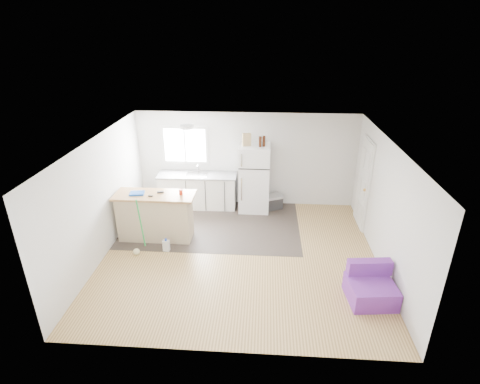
{
  "coord_description": "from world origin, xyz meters",
  "views": [
    {
      "loc": [
        0.45,
        -6.46,
        4.33
      ],
      "look_at": [
        -0.04,
        0.7,
        1.1
      ],
      "focal_mm": 28.0,
      "sensor_mm": 36.0,
      "label": 1
    }
  ],
  "objects_px": {
    "bottle_right": "(264,141)",
    "cardboard_box": "(247,140)",
    "mop": "(138,244)",
    "kitchen_cabinets": "(198,190)",
    "purple_seat": "(370,288)",
    "refrigerator": "(254,178)",
    "blue_tray": "(137,193)",
    "cleaner_jug": "(166,245)",
    "cooler": "(272,202)",
    "red_cup": "(181,192)",
    "bottle_left": "(260,142)",
    "peninsula": "(155,216)"
  },
  "relations": [
    {
      "from": "red_cup",
      "to": "blue_tray",
      "type": "xyz_separation_m",
      "value": [
        -0.93,
        -0.04,
        -0.04
      ]
    },
    {
      "from": "cooler",
      "to": "cardboard_box",
      "type": "xyz_separation_m",
      "value": [
        -0.67,
        -0.08,
        1.65
      ]
    },
    {
      "from": "bottle_right",
      "to": "cardboard_box",
      "type": "bearing_deg",
      "value": 176.85
    },
    {
      "from": "bottle_right",
      "to": "cleaner_jug",
      "type": "bearing_deg",
      "value": -134.11
    },
    {
      "from": "blue_tray",
      "to": "bottle_right",
      "type": "height_order",
      "value": "bottle_right"
    },
    {
      "from": "peninsula",
      "to": "mop",
      "type": "distance_m",
      "value": 0.77
    },
    {
      "from": "refrigerator",
      "to": "mop",
      "type": "height_order",
      "value": "refrigerator"
    },
    {
      "from": "red_cup",
      "to": "bottle_left",
      "type": "bearing_deg",
      "value": 41.39
    },
    {
      "from": "peninsula",
      "to": "bottle_left",
      "type": "bearing_deg",
      "value": 33.62
    },
    {
      "from": "cooler",
      "to": "mop",
      "type": "relative_size",
      "value": 0.45
    },
    {
      "from": "red_cup",
      "to": "blue_tray",
      "type": "height_order",
      "value": "red_cup"
    },
    {
      "from": "cooler",
      "to": "red_cup",
      "type": "relative_size",
      "value": 4.73
    },
    {
      "from": "purple_seat",
      "to": "red_cup",
      "type": "height_order",
      "value": "red_cup"
    },
    {
      "from": "red_cup",
      "to": "bottle_right",
      "type": "height_order",
      "value": "bottle_right"
    },
    {
      "from": "kitchen_cabinets",
      "to": "refrigerator",
      "type": "relative_size",
      "value": 1.18
    },
    {
      "from": "peninsula",
      "to": "purple_seat",
      "type": "distance_m",
      "value": 4.56
    },
    {
      "from": "mop",
      "to": "blue_tray",
      "type": "bearing_deg",
      "value": 93.34
    },
    {
      "from": "purple_seat",
      "to": "cardboard_box",
      "type": "relative_size",
      "value": 2.77
    },
    {
      "from": "refrigerator",
      "to": "cooler",
      "type": "bearing_deg",
      "value": 7.41
    },
    {
      "from": "peninsula",
      "to": "bottle_right",
      "type": "relative_size",
      "value": 6.84
    },
    {
      "from": "cardboard_box",
      "to": "bottle_left",
      "type": "distance_m",
      "value": 0.33
    },
    {
      "from": "kitchen_cabinets",
      "to": "mop",
      "type": "height_order",
      "value": "mop"
    },
    {
      "from": "cardboard_box",
      "to": "red_cup",
      "type": "bearing_deg",
      "value": -131.06
    },
    {
      "from": "kitchen_cabinets",
      "to": "bottle_left",
      "type": "bearing_deg",
      "value": -6.37
    },
    {
      "from": "purple_seat",
      "to": "blue_tray",
      "type": "xyz_separation_m",
      "value": [
        -4.54,
        1.75,
        0.84
      ]
    },
    {
      "from": "kitchen_cabinets",
      "to": "purple_seat",
      "type": "bearing_deg",
      "value": -44.56
    },
    {
      "from": "peninsula",
      "to": "bottle_right",
      "type": "height_order",
      "value": "bottle_right"
    },
    {
      "from": "cooler",
      "to": "cardboard_box",
      "type": "bearing_deg",
      "value": 162.73
    },
    {
      "from": "refrigerator",
      "to": "cleaner_jug",
      "type": "bearing_deg",
      "value": -129.67
    },
    {
      "from": "cooler",
      "to": "mop",
      "type": "bearing_deg",
      "value": -164.8
    },
    {
      "from": "mop",
      "to": "cardboard_box",
      "type": "relative_size",
      "value": 4.25
    },
    {
      "from": "blue_tray",
      "to": "cardboard_box",
      "type": "xyz_separation_m",
      "value": [
        2.24,
        1.54,
        0.77
      ]
    },
    {
      "from": "cleaner_jug",
      "to": "cooler",
      "type": "bearing_deg",
      "value": 52.37
    },
    {
      "from": "refrigerator",
      "to": "purple_seat",
      "type": "bearing_deg",
      "value": -57.04
    },
    {
      "from": "refrigerator",
      "to": "bottle_left",
      "type": "bearing_deg",
      "value": -34.46
    },
    {
      "from": "cooler",
      "to": "cleaner_jug",
      "type": "distance_m",
      "value": 3.09
    },
    {
      "from": "kitchen_cabinets",
      "to": "peninsula",
      "type": "height_order",
      "value": "kitchen_cabinets"
    },
    {
      "from": "cooler",
      "to": "mop",
      "type": "xyz_separation_m",
      "value": [
        -2.77,
        -2.28,
        0.05
      ]
    },
    {
      "from": "purple_seat",
      "to": "bottle_right",
      "type": "height_order",
      "value": "bottle_right"
    },
    {
      "from": "cooler",
      "to": "cardboard_box",
      "type": "relative_size",
      "value": 1.89
    },
    {
      "from": "mop",
      "to": "bottle_right",
      "type": "bearing_deg",
      "value": 32.9
    },
    {
      "from": "kitchen_cabinets",
      "to": "red_cup",
      "type": "bearing_deg",
      "value": -93.16
    },
    {
      "from": "refrigerator",
      "to": "blue_tray",
      "type": "bearing_deg",
      "value": -146.82
    },
    {
      "from": "mop",
      "to": "red_cup",
      "type": "xyz_separation_m",
      "value": [
        0.8,
        0.7,
        0.88
      ]
    },
    {
      "from": "refrigerator",
      "to": "cleaner_jug",
      "type": "relative_size",
      "value": 5.82
    },
    {
      "from": "cleaner_jug",
      "to": "mop",
      "type": "bearing_deg",
      "value": -156.76
    },
    {
      "from": "kitchen_cabinets",
      "to": "purple_seat",
      "type": "xyz_separation_m",
      "value": [
        3.55,
        -3.37,
        -0.22
      ]
    },
    {
      "from": "kitchen_cabinets",
      "to": "mop",
      "type": "xyz_separation_m",
      "value": [
        -0.86,
        -2.28,
        -0.22
      ]
    },
    {
      "from": "kitchen_cabinets",
      "to": "refrigerator",
      "type": "bearing_deg",
      "value": -3.38
    },
    {
      "from": "peninsula",
      "to": "cardboard_box",
      "type": "distance_m",
      "value": 2.76
    }
  ]
}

